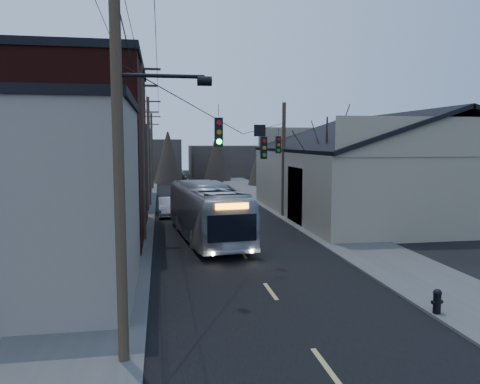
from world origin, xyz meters
name	(u,v)px	position (x,y,z in m)	size (l,w,h in m)	color
road_surface	(210,209)	(0.00, 30.00, 0.01)	(9.00, 110.00, 0.02)	black
sidewalk_left	(130,210)	(-6.50, 30.00, 0.06)	(4.00, 110.00, 0.12)	#474744
sidewalk_right	(285,207)	(6.50, 30.00, 0.06)	(4.00, 110.00, 0.12)	#474744
building_clapboard	(20,201)	(-9.00, 9.00, 3.50)	(8.00, 8.00, 7.00)	slate
building_brick	(56,153)	(-10.00, 20.00, 5.00)	(10.00, 12.00, 10.00)	black
building_left_far	(100,165)	(-9.50, 36.00, 3.50)	(9.00, 14.00, 7.00)	#38312C
warehouse	(384,180)	(13.00, 25.00, 2.70)	(16.16, 20.60, 7.73)	#7F715C
building_far_left	(147,159)	(-6.00, 65.00, 3.00)	(10.00, 12.00, 6.00)	#38312C
building_far_right	(226,160)	(7.00, 70.00, 2.50)	(12.00, 14.00, 5.00)	#38312C
bare_tree	(326,173)	(6.50, 20.00, 3.60)	(0.40, 0.40, 7.20)	black
utility_lines	(173,152)	(-3.11, 24.14, 4.95)	(11.24, 45.28, 10.50)	#382B1E
bus	(207,212)	(-1.43, 17.98, 1.61)	(2.70, 11.56, 3.22)	#A2A6AE
parked_car	(168,207)	(-3.47, 27.07, 0.70)	(1.48, 4.24, 1.40)	#ABADB2
fire_hydrant	(437,300)	(4.70, 4.63, 0.55)	(0.37, 0.27, 0.80)	black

